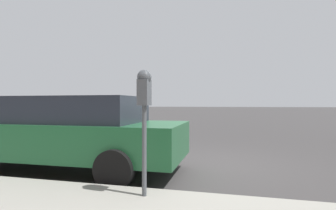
{
  "coord_description": "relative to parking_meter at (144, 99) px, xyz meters",
  "views": [
    {
      "loc": [
        -5.77,
        -0.61,
        1.35
      ],
      "look_at": [
        -2.07,
        0.29,
        1.33
      ],
      "focal_mm": 28.0,
      "sensor_mm": 36.0,
      "label": 1
    }
  ],
  "objects": [
    {
      "name": "ground_plane",
      "position": [
        2.51,
        -0.51,
        -1.41
      ],
      "size": [
        220.0,
        220.0,
        0.0
      ],
      "primitive_type": "plane",
      "color": "#3D3A3A"
    },
    {
      "name": "car_green",
      "position": [
        1.39,
        2.14,
        -0.62
      ],
      "size": [
        2.02,
        4.87,
        1.49
      ],
      "rotation": [
        0.0,
        0.0,
        0.01
      ],
      "color": "#1E5B33",
      "rests_on": "ground_plane"
    },
    {
      "name": "parking_meter",
      "position": [
        0.0,
        0.0,
        0.0
      ],
      "size": [
        0.21,
        0.19,
        1.65
      ],
      "color": "#4C5156",
      "rests_on": "sidewalk"
    }
  ]
}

